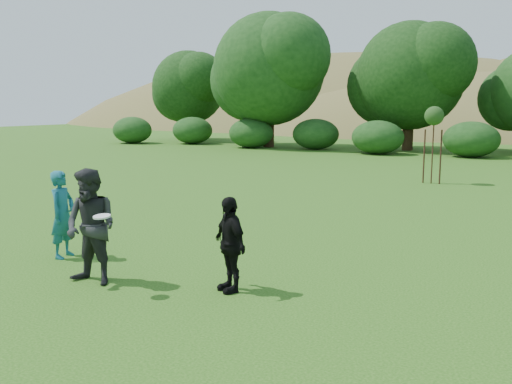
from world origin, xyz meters
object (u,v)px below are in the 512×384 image
(sapling, at_px, (434,118))
(player_black, at_px, (230,244))
(player_grey, at_px, (91,227))
(player_teal, at_px, (63,214))

(sapling, bearing_deg, player_black, -89.14)
(player_grey, height_order, player_black, player_grey)
(player_teal, distance_m, player_grey, 1.94)
(player_teal, xyz_separation_m, player_black, (3.86, -0.07, -0.08))
(sapling, bearing_deg, player_teal, -104.54)
(player_grey, xyz_separation_m, sapling, (1.94, 14.96, 1.47))
(player_grey, bearing_deg, player_teal, 148.75)
(player_teal, relative_size, player_grey, 0.88)
(player_teal, bearing_deg, player_black, -105.46)
(player_teal, bearing_deg, sapling, -28.91)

